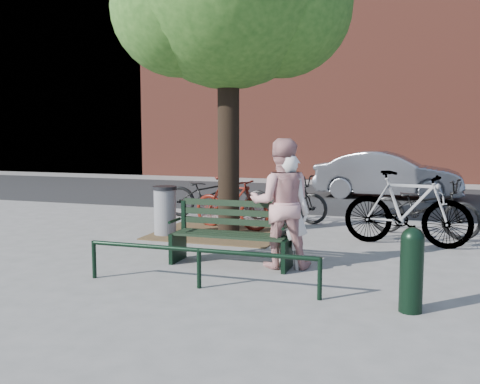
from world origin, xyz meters
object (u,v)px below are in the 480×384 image
(person_left, at_px, (289,211))
(park_bench, at_px, (232,232))
(parked_car, at_px, (388,175))
(litter_bin, at_px, (165,210))
(bicycle_c, at_px, (285,198))
(bollard, at_px, (412,267))
(person_right, at_px, (281,203))

(person_left, bearing_deg, park_bench, 20.30)
(person_left, bearing_deg, parked_car, -80.94)
(litter_bin, xyz_separation_m, bicycle_c, (1.78, 2.17, 0.04))
(bollard, relative_size, parked_car, 0.22)
(park_bench, bearing_deg, person_right, 5.75)
(litter_bin, bearing_deg, park_bench, -41.38)
(person_right, height_order, bollard, person_right)
(person_right, bearing_deg, litter_bin, -45.23)
(person_left, distance_m, bollard, 2.24)
(person_left, height_order, parked_car, person_left)
(person_right, xyz_separation_m, litter_bin, (-2.61, 1.61, -0.45))
(park_bench, height_order, litter_bin, park_bench)
(park_bench, xyz_separation_m, bollard, (2.50, -1.38, 0.02))
(park_bench, bearing_deg, litter_bin, 138.62)
(person_left, xyz_separation_m, person_right, (-0.12, 0.00, 0.11))
(park_bench, distance_m, parked_car, 8.85)
(person_left, distance_m, person_right, 0.16)
(person_right, xyz_separation_m, parked_car, (1.07, 8.60, -0.24))
(person_right, relative_size, parked_car, 0.45)
(bicycle_c, distance_m, parked_car, 5.19)
(litter_bin, height_order, parked_car, parked_car)
(person_right, bearing_deg, park_bench, -7.85)
(person_left, bearing_deg, person_right, 15.37)
(bollard, relative_size, bicycle_c, 0.48)
(parked_car, bearing_deg, bicycle_c, 161.06)
(person_right, xyz_separation_m, bicycle_c, (-0.84, 3.78, -0.41))
(park_bench, bearing_deg, person_left, 4.93)
(park_bench, bearing_deg, bollard, -28.91)
(person_left, relative_size, bollard, 1.75)
(bicycle_c, bearing_deg, bollard, -143.86)
(park_bench, bearing_deg, parked_car, 78.42)
(bollard, bearing_deg, person_right, 141.03)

